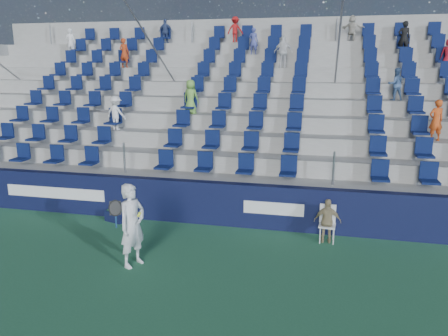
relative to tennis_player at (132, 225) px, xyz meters
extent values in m
plane|color=#2F6E49|center=(1.27, -0.26, -0.93)|extent=(70.00, 70.00, 0.00)
cube|color=#0E1336|center=(1.27, 2.89, -0.33)|extent=(24.00, 0.30, 1.20)
cube|color=white|center=(-3.73, 2.73, -0.31)|extent=(3.20, 0.02, 0.34)
cube|color=white|center=(2.77, 2.73, -0.31)|extent=(1.60, 0.02, 0.34)
cube|color=#A6A6A0|center=(1.27, 3.46, -0.33)|extent=(24.00, 0.85, 1.20)
cube|color=#A6A6A0|center=(1.27, 4.31, -0.08)|extent=(24.00, 0.85, 1.70)
cube|color=#A6A6A0|center=(1.27, 5.16, 0.17)|extent=(24.00, 0.85, 2.20)
cube|color=#A6A6A0|center=(1.27, 6.01, 0.42)|extent=(24.00, 0.85, 2.70)
cube|color=#A6A6A0|center=(1.27, 6.86, 0.67)|extent=(24.00, 0.85, 3.20)
cube|color=#A6A6A0|center=(1.27, 7.71, 0.92)|extent=(24.00, 0.85, 3.70)
cube|color=#A6A6A0|center=(1.27, 8.56, 1.17)|extent=(24.00, 0.85, 4.20)
cube|color=#A6A6A0|center=(1.27, 9.41, 1.42)|extent=(24.00, 0.85, 4.70)
cube|color=#A6A6A0|center=(1.27, 10.26, 1.67)|extent=(24.00, 0.85, 5.20)
cube|color=#A6A6A0|center=(1.27, 10.94, 2.17)|extent=(24.00, 0.50, 6.20)
cube|color=#0B1744|center=(1.27, 3.46, 0.62)|extent=(16.05, 0.50, 0.70)
cube|color=#0B1744|center=(1.27, 4.31, 1.12)|extent=(16.05, 0.50, 0.70)
cube|color=#0B1744|center=(1.27, 5.16, 1.62)|extent=(16.05, 0.50, 0.70)
cube|color=#0B1744|center=(1.27, 6.01, 2.12)|extent=(16.05, 0.50, 0.70)
cube|color=#0B1744|center=(1.27, 6.86, 2.62)|extent=(16.05, 0.50, 0.70)
cube|color=#0B1744|center=(1.27, 7.71, 3.12)|extent=(16.05, 0.50, 0.70)
cube|color=#0B1744|center=(1.27, 8.56, 3.62)|extent=(16.05, 0.50, 0.70)
cube|color=#0B1744|center=(1.27, 9.41, 4.12)|extent=(16.05, 0.50, 0.70)
cube|color=#0B1744|center=(1.27, 10.26, 4.62)|extent=(16.05, 0.50, 0.70)
cylinder|color=gray|center=(-1.73, 6.86, 3.42)|extent=(0.06, 7.68, 4.55)
cylinder|color=gray|center=(4.27, 6.86, 3.42)|extent=(0.06, 7.68, 4.55)
imported|color=black|center=(6.66, 9.36, 4.34)|extent=(0.43, 0.29, 1.16)
imported|color=#D24B18|center=(7.06, 5.11, 1.85)|extent=(0.50, 0.41, 1.18)
imported|color=white|center=(-6.89, 9.36, 4.33)|extent=(0.44, 0.31, 1.12)
imported|color=#454E99|center=(1.10, 9.36, 4.28)|extent=(0.41, 0.31, 1.03)
imported|color=white|center=(-2.81, 5.11, 1.82)|extent=(0.80, 0.57, 1.11)
imported|color=#6FAE45|center=(-0.46, 5.96, 2.33)|extent=(0.63, 0.49, 1.13)
imported|color=beige|center=(4.85, 10.21, 4.76)|extent=(0.96, 0.57, 0.98)
imported|color=white|center=(2.36, 8.51, 3.84)|extent=(0.72, 0.40, 1.16)
imported|color=#B73B18|center=(-4.01, 8.51, 3.84)|extent=(0.45, 0.32, 1.15)
imported|color=#B01726|center=(8.01, 8.51, 3.76)|extent=(0.52, 0.38, 0.99)
imported|color=#3A4E81|center=(-2.85, 10.21, 4.77)|extent=(0.59, 0.25, 1.01)
imported|color=#436294|center=(6.14, 6.81, 2.78)|extent=(0.57, 0.48, 1.02)
imported|color=#B41819|center=(0.19, 10.21, 4.79)|extent=(0.71, 0.46, 1.04)
imported|color=silver|center=(0.00, 0.00, 0.00)|extent=(0.67, 0.80, 1.87)
cylinder|color=navy|center=(-0.25, -0.25, 0.15)|extent=(0.03, 0.03, 0.28)
torus|color=black|center=(-0.25, -0.25, 0.45)|extent=(0.30, 0.17, 0.28)
plane|color=#262626|center=(-0.25, -0.25, 0.45)|extent=(0.30, 0.16, 0.29)
sphere|color=#D7E836|center=(0.25, -0.20, 0.31)|extent=(0.07, 0.07, 0.07)
sphere|color=#D7E836|center=(0.25, -0.14, 0.34)|extent=(0.07, 0.07, 0.07)
cube|color=white|center=(4.17, 2.29, -0.51)|extent=(0.44, 0.44, 0.04)
cube|color=white|center=(4.17, 2.48, -0.26)|extent=(0.41, 0.07, 0.50)
cylinder|color=white|center=(4.01, 2.13, -0.73)|extent=(0.03, 0.03, 0.40)
cylinder|color=white|center=(4.33, 2.13, -0.73)|extent=(0.03, 0.03, 0.40)
cylinder|color=white|center=(4.01, 2.45, -0.73)|extent=(0.03, 0.03, 0.40)
cylinder|color=white|center=(4.33, 2.45, -0.73)|extent=(0.03, 0.03, 0.40)
imported|color=tan|center=(4.17, 2.24, -0.37)|extent=(0.66, 0.28, 1.13)
cube|color=#0E1335|center=(-1.65, 2.49, -0.78)|extent=(0.66, 0.53, 0.31)
cube|color=#1E662D|center=(-1.65, 2.49, -0.71)|extent=(0.53, 0.40, 0.19)
camera|label=1|loc=(3.94, -8.26, 3.42)|focal=35.00mm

